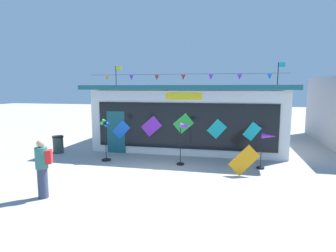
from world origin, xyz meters
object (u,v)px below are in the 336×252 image
(wind_spinner_center_left, at_px, (267,143))
(wind_spinner_left, at_px, (184,135))
(display_kite_on_ground, at_px, (244,160))
(wind_spinner_far_left, at_px, (105,138))
(person_near_camera, at_px, (43,167))
(trash_bin, at_px, (58,144))
(kite_shop_building, at_px, (191,115))

(wind_spinner_center_left, bearing_deg, wind_spinner_left, -178.05)
(display_kite_on_ground, bearing_deg, wind_spinner_far_left, 171.55)
(person_near_camera, relative_size, trash_bin, 2.02)
(wind_spinner_far_left, distance_m, trash_bin, 3.04)
(wind_spinner_far_left, xyz_separation_m, display_kite_on_ground, (5.69, -0.85, -0.44))
(display_kite_on_ground, bearing_deg, wind_spinner_left, 158.35)
(wind_spinner_left, bearing_deg, display_kite_on_ground, -21.65)
(wind_spinner_center_left, distance_m, person_near_camera, 7.85)
(trash_bin, bearing_deg, wind_spinner_center_left, -4.09)
(person_near_camera, bearing_deg, display_kite_on_ground, 97.11)
(kite_shop_building, height_order, person_near_camera, kite_shop_building)
(wind_spinner_center_left, bearing_deg, person_near_camera, -145.82)
(wind_spinner_center_left, height_order, person_near_camera, person_near_camera)
(wind_spinner_left, relative_size, display_kite_on_ground, 1.69)
(person_near_camera, distance_m, display_kite_on_ground, 6.58)
(person_near_camera, bearing_deg, wind_spinner_center_left, 100.33)
(wind_spinner_far_left, bearing_deg, person_near_camera, -89.24)
(wind_spinner_left, distance_m, display_kite_on_ground, 2.59)
(wind_spinner_left, height_order, wind_spinner_center_left, wind_spinner_left)
(wind_spinner_far_left, distance_m, display_kite_on_ground, 5.77)
(display_kite_on_ground, bearing_deg, wind_spinner_center_left, 50.17)
(kite_shop_building, xyz_separation_m, person_near_camera, (-3.05, -8.30, -0.74))
(kite_shop_building, relative_size, person_near_camera, 5.65)
(wind_spinner_far_left, bearing_deg, wind_spinner_center_left, 1.62)
(kite_shop_building, relative_size, display_kite_on_ground, 9.31)
(wind_spinner_far_left, bearing_deg, display_kite_on_ground, -8.45)
(kite_shop_building, bearing_deg, display_kite_on_ground, -62.23)
(wind_spinner_left, relative_size, person_near_camera, 1.03)
(wind_spinner_center_left, bearing_deg, kite_shop_building, 131.57)
(person_near_camera, xyz_separation_m, display_kite_on_ground, (5.64, 3.38, -0.33))
(wind_spinner_far_left, relative_size, wind_spinner_left, 1.05)
(wind_spinner_far_left, height_order, trash_bin, wind_spinner_far_left)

